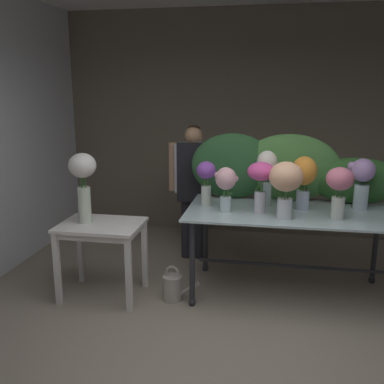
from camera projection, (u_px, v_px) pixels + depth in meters
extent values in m
plane|color=gray|center=(242.00, 280.00, 4.59)|extent=(7.36, 7.36, 0.00)
cube|color=#706656|center=(253.00, 124.00, 5.85)|extent=(5.19, 0.12, 2.98)
cube|color=silver|center=(4.00, 133.00, 4.70)|extent=(0.12, 3.46, 2.98)
cube|color=#ADC6CC|center=(291.00, 211.00, 4.09)|extent=(1.94, 1.01, 0.02)
cylinder|color=#2D2D33|center=(192.00, 264.00, 3.96)|extent=(0.05, 0.05, 0.82)
sphere|color=#2D2D33|center=(192.00, 302.00, 4.04)|extent=(0.07, 0.07, 0.07)
cylinder|color=#2D2D33|center=(206.00, 235.00, 4.73)|extent=(0.05, 0.05, 0.82)
sphere|color=#2D2D33|center=(205.00, 268.00, 4.82)|extent=(0.07, 0.07, 0.07)
cylinder|color=#2D2D33|center=(375.00, 245.00, 4.43)|extent=(0.05, 0.05, 0.82)
sphere|color=#2D2D33|center=(372.00, 280.00, 4.51)|extent=(0.07, 0.07, 0.07)
cylinder|color=#2D2D33|center=(288.00, 266.00, 4.22)|extent=(1.74, 0.03, 0.03)
cube|color=white|center=(101.00, 225.00, 4.10)|extent=(0.76, 0.58, 0.03)
cube|color=white|center=(101.00, 229.00, 4.11)|extent=(0.70, 0.52, 0.06)
cube|color=white|center=(57.00, 269.00, 4.00)|extent=(0.05, 0.05, 0.70)
cube|color=white|center=(129.00, 274.00, 3.88)|extent=(0.05, 0.05, 0.70)
cube|color=white|center=(81.00, 250.00, 4.48)|extent=(0.05, 0.05, 0.70)
cube|color=white|center=(145.00, 254.00, 4.36)|extent=(0.05, 0.05, 0.70)
cylinder|color=#232328|center=(186.00, 224.00, 5.13)|extent=(0.12, 0.12, 0.81)
cylinder|color=#232328|center=(200.00, 225.00, 5.10)|extent=(0.12, 0.12, 0.81)
cube|color=#B2BCC6|center=(193.00, 168.00, 4.95)|extent=(0.39, 0.22, 0.55)
cube|color=black|center=(192.00, 173.00, 4.85)|extent=(0.33, 0.02, 0.67)
cylinder|color=tan|center=(173.00, 167.00, 5.00)|extent=(0.09, 0.09, 0.55)
cylinder|color=tan|center=(215.00, 168.00, 4.91)|extent=(0.09, 0.09, 0.55)
sphere|color=tan|center=(193.00, 135.00, 4.87)|extent=(0.20, 0.20, 0.20)
ellipsoid|color=black|center=(194.00, 129.00, 4.87)|extent=(0.15, 0.15, 0.09)
ellipsoid|color=#28562D|center=(233.00, 166.00, 4.49)|extent=(0.86, 0.24, 0.67)
ellipsoid|color=#477F3D|center=(289.00, 168.00, 4.39)|extent=(1.01, 0.24, 0.68)
ellipsoid|color=#2D6028|center=(356.00, 181.00, 4.30)|extent=(0.91, 0.29, 0.46)
cylinder|color=silver|center=(260.00, 202.00, 4.00)|extent=(0.10, 0.10, 0.20)
cylinder|color=#9EBCB2|center=(260.00, 208.00, 4.01)|extent=(0.10, 0.10, 0.08)
cylinder|color=#387033|center=(262.00, 194.00, 3.98)|extent=(0.01, 0.01, 0.32)
cylinder|color=#387033|center=(261.00, 194.00, 4.00)|extent=(0.01, 0.01, 0.32)
cylinder|color=#387033|center=(257.00, 194.00, 3.99)|extent=(0.01, 0.01, 0.32)
cylinder|color=#387033|center=(261.00, 195.00, 3.97)|extent=(0.01, 0.01, 0.32)
ellipsoid|color=#E54C9E|center=(261.00, 171.00, 3.93)|extent=(0.25, 0.25, 0.17)
ellipsoid|color=#2D6028|center=(258.00, 189.00, 4.00)|extent=(0.08, 0.11, 0.03)
cylinder|color=silver|center=(284.00, 208.00, 3.82)|extent=(0.13, 0.13, 0.18)
cylinder|color=#9EBCB2|center=(284.00, 214.00, 3.83)|extent=(0.12, 0.12, 0.08)
cylinder|color=#2D6028|center=(288.00, 202.00, 3.80)|extent=(0.01, 0.01, 0.29)
cylinder|color=#2D6028|center=(284.00, 201.00, 3.83)|extent=(0.01, 0.01, 0.29)
cylinder|color=#2D6028|center=(281.00, 201.00, 3.82)|extent=(0.01, 0.01, 0.29)
cylinder|color=#2D6028|center=(284.00, 202.00, 3.78)|extent=(0.01, 0.01, 0.29)
ellipsoid|color=#F4B78E|center=(286.00, 177.00, 3.76)|extent=(0.29, 0.29, 0.26)
cylinder|color=silver|center=(225.00, 204.00, 4.05)|extent=(0.10, 0.10, 0.14)
cylinder|color=#9EBCB2|center=(225.00, 208.00, 4.05)|extent=(0.09, 0.09, 0.06)
cylinder|color=#387033|center=(228.00, 198.00, 4.03)|extent=(0.01, 0.01, 0.24)
cylinder|color=#387033|center=(225.00, 197.00, 4.05)|extent=(0.01, 0.01, 0.24)
cylinder|color=#387033|center=(224.00, 198.00, 4.01)|extent=(0.01, 0.01, 0.24)
ellipsoid|color=#EFB2BC|center=(226.00, 179.00, 3.99)|extent=(0.19, 0.19, 0.21)
sphere|color=#EFB2BC|center=(217.00, 175.00, 4.02)|extent=(0.05, 0.05, 0.05)
sphere|color=#EFB2BC|center=(235.00, 179.00, 4.00)|extent=(0.06, 0.06, 0.06)
ellipsoid|color=#387033|center=(227.00, 194.00, 4.06)|extent=(0.10, 0.04, 0.03)
cylinder|color=silver|center=(361.00, 197.00, 4.10)|extent=(0.14, 0.14, 0.24)
cylinder|color=#9EBCB2|center=(360.00, 204.00, 4.12)|extent=(0.12, 0.12, 0.10)
cylinder|color=#28562D|center=(364.00, 193.00, 4.09)|extent=(0.01, 0.01, 0.30)
cylinder|color=#28562D|center=(359.00, 192.00, 4.12)|extent=(0.01, 0.01, 0.30)
cylinder|color=#28562D|center=(361.00, 193.00, 4.08)|extent=(0.01, 0.01, 0.30)
ellipsoid|color=#B28ED1|center=(363.00, 170.00, 4.04)|extent=(0.22, 0.22, 0.22)
sphere|color=#B28ED1|center=(352.00, 166.00, 4.07)|extent=(0.09, 0.09, 0.09)
sphere|color=#B28ED1|center=(369.00, 172.00, 4.05)|extent=(0.07, 0.07, 0.07)
ellipsoid|color=#2D6028|center=(362.00, 182.00, 4.10)|extent=(0.10, 0.05, 0.03)
cylinder|color=silver|center=(338.00, 208.00, 3.80)|extent=(0.11, 0.11, 0.20)
cylinder|color=#9EBCB2|center=(337.00, 214.00, 3.81)|extent=(0.10, 0.10, 0.08)
cylinder|color=#28562D|center=(341.00, 202.00, 3.78)|extent=(0.01, 0.01, 0.29)
cylinder|color=#28562D|center=(337.00, 201.00, 3.81)|extent=(0.01, 0.01, 0.29)
cylinder|color=#28562D|center=(336.00, 202.00, 3.77)|extent=(0.01, 0.01, 0.29)
ellipsoid|color=pink|center=(340.00, 179.00, 3.74)|extent=(0.23, 0.23, 0.20)
sphere|color=pink|center=(350.00, 179.00, 3.74)|extent=(0.07, 0.07, 0.07)
cylinder|color=silver|center=(206.00, 196.00, 4.24)|extent=(0.10, 0.10, 0.20)
cylinder|color=#9EBCB2|center=(206.00, 201.00, 4.25)|extent=(0.09, 0.09, 0.08)
cylinder|color=#477F3D|center=(207.00, 190.00, 4.22)|extent=(0.01, 0.01, 0.29)
cylinder|color=#477F3D|center=(206.00, 190.00, 4.24)|extent=(0.01, 0.01, 0.29)
cylinder|color=#477F3D|center=(205.00, 190.00, 4.21)|extent=(0.01, 0.01, 0.29)
ellipsoid|color=purple|center=(206.00, 170.00, 4.18)|extent=(0.18, 0.18, 0.17)
sphere|color=purple|center=(199.00, 170.00, 4.22)|extent=(0.05, 0.05, 0.05)
sphere|color=purple|center=(214.00, 174.00, 4.16)|extent=(0.05, 0.05, 0.05)
ellipsoid|color=#2D6028|center=(207.00, 183.00, 4.24)|extent=(0.11, 0.07, 0.03)
cylinder|color=silver|center=(303.00, 200.00, 4.10)|extent=(0.12, 0.12, 0.18)
cylinder|color=#9EBCB2|center=(302.00, 205.00, 4.11)|extent=(0.11, 0.11, 0.08)
cylinder|color=#2D6028|center=(306.00, 194.00, 4.08)|extent=(0.01, 0.01, 0.28)
cylinder|color=#2D6028|center=(302.00, 193.00, 4.11)|extent=(0.01, 0.01, 0.28)
cylinder|color=#2D6028|center=(300.00, 194.00, 4.09)|extent=(0.01, 0.01, 0.28)
cylinder|color=#2D6028|center=(303.00, 195.00, 4.05)|extent=(0.01, 0.01, 0.28)
ellipsoid|color=orange|center=(304.00, 171.00, 4.03)|extent=(0.23, 0.23, 0.27)
sphere|color=orange|center=(296.00, 172.00, 4.05)|extent=(0.09, 0.09, 0.09)
cylinder|color=silver|center=(266.00, 194.00, 4.23)|extent=(0.10, 0.10, 0.24)
cylinder|color=#9EBCB2|center=(266.00, 200.00, 4.25)|extent=(0.10, 0.10, 0.10)
cylinder|color=#28562D|center=(268.00, 187.00, 4.21)|extent=(0.01, 0.01, 0.35)
cylinder|color=#28562D|center=(266.00, 187.00, 4.24)|extent=(0.01, 0.01, 0.35)
cylinder|color=#28562D|center=(264.00, 187.00, 4.22)|extent=(0.01, 0.01, 0.35)
cylinder|color=#28562D|center=(266.00, 188.00, 4.20)|extent=(0.01, 0.01, 0.35)
ellipsoid|color=white|center=(267.00, 162.00, 4.16)|extent=(0.20, 0.20, 0.22)
sphere|color=white|center=(262.00, 162.00, 4.17)|extent=(0.07, 0.07, 0.07)
sphere|color=white|center=(275.00, 165.00, 4.17)|extent=(0.06, 0.06, 0.06)
ellipsoid|color=#477F3D|center=(268.00, 179.00, 4.23)|extent=(0.10, 0.10, 0.03)
cylinder|color=silver|center=(85.00, 205.00, 4.08)|extent=(0.12, 0.12, 0.34)
cylinder|color=#9EBCB2|center=(85.00, 215.00, 4.10)|extent=(0.11, 0.11, 0.14)
cylinder|color=#2D6028|center=(86.00, 198.00, 4.06)|extent=(0.01, 0.01, 0.47)
cylinder|color=#2D6028|center=(83.00, 197.00, 4.08)|extent=(0.01, 0.01, 0.47)
cylinder|color=#2D6028|center=(83.00, 198.00, 4.04)|extent=(0.01, 0.01, 0.47)
ellipsoid|color=white|center=(82.00, 165.00, 3.99)|extent=(0.25, 0.25, 0.23)
sphere|color=white|center=(74.00, 163.00, 4.03)|extent=(0.10, 0.10, 0.10)
cylinder|color=#B7B2A8|center=(172.00, 288.00, 4.13)|extent=(0.18, 0.18, 0.24)
cylinder|color=#B7B2A8|center=(190.00, 288.00, 4.10)|extent=(0.18, 0.04, 0.14)
torus|color=#B7B2A8|center=(172.00, 272.00, 4.09)|extent=(0.13, 0.02, 0.13)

